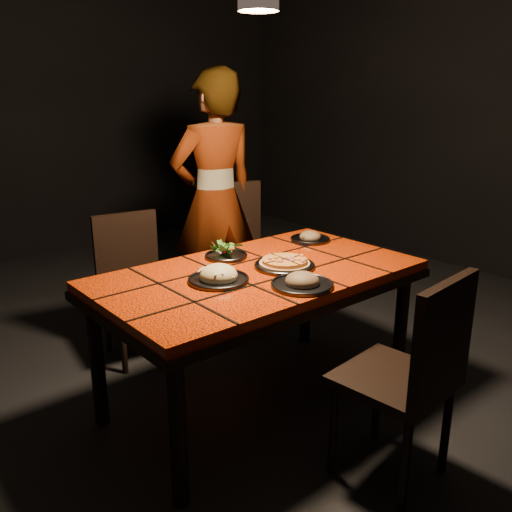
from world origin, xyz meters
TOP-DOWN VIEW (x-y plane):
  - room_shell at (0.00, 0.00)m, footprint 6.04×7.04m
  - dining_table at (0.00, 0.00)m, footprint 1.62×0.92m
  - chair_near at (0.08, -0.88)m, footprint 0.46×0.46m
  - chair_far_left at (-0.20, 0.96)m, footprint 0.46×0.46m
  - chair_far_right at (0.59, 0.95)m, footprint 0.58×0.58m
  - diner at (0.49, 1.04)m, footprint 0.69×0.51m
  - plate_pizza at (0.13, -0.05)m, footprint 0.31×0.31m
  - plate_pasta at (-0.25, -0.00)m, footprint 0.29×0.29m
  - plate_salad at (0.01, 0.28)m, footprint 0.23×0.23m
  - plate_mushroom_a at (0.01, -0.31)m, footprint 0.29×0.29m
  - plate_mushroom_b at (0.60, 0.22)m, footprint 0.24×0.24m

SIDE VIEW (x-z plane):
  - chair_far_left at x=-0.20m, z-range 0.06..0.95m
  - chair_near at x=0.08m, z-range 0.07..1.01m
  - chair_far_right at x=0.59m, z-range 0.07..1.07m
  - dining_table at x=0.00m, z-range 0.30..1.05m
  - plate_pizza at x=0.13m, z-range 0.75..0.79m
  - plate_mushroom_b at x=0.60m, z-range 0.73..0.81m
  - plate_pasta at x=-0.25m, z-range 0.73..0.82m
  - plate_mushroom_a at x=0.01m, z-range 0.73..0.82m
  - plate_salad at x=0.01m, z-range 0.74..0.81m
  - diner at x=0.49m, z-range 0.00..1.76m
  - room_shell at x=0.00m, z-range -0.04..3.04m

